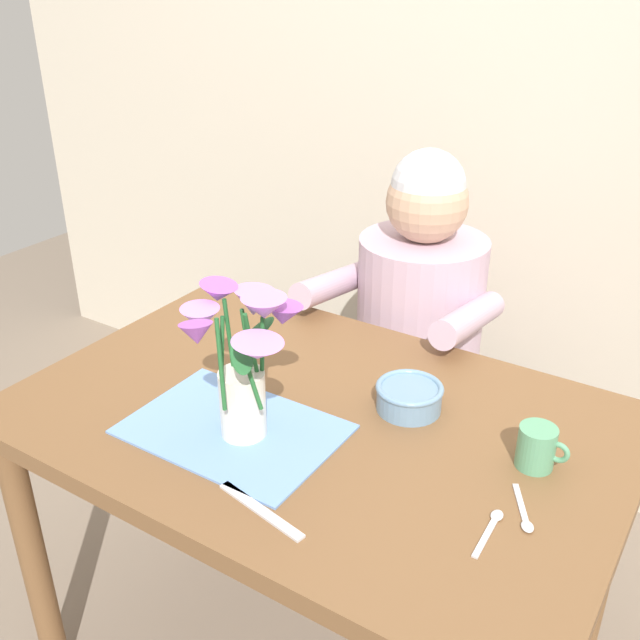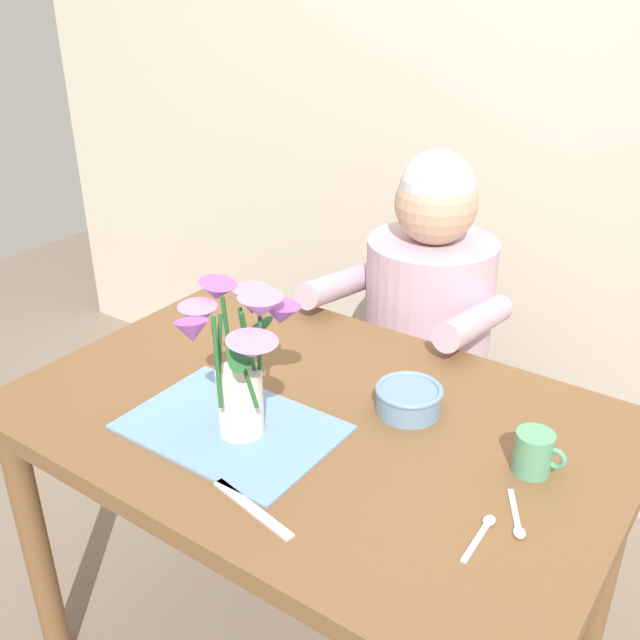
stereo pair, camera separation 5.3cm
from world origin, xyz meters
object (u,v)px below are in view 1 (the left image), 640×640
(seated_person, at_px, (416,354))
(ceramic_bowl, at_px, (409,396))
(dinner_knife, at_px, (261,510))
(flower_vase, at_px, (244,353))
(tea_cup, at_px, (537,447))

(seated_person, xyz_separation_m, ceramic_bowl, (0.22, -0.50, 0.21))
(dinner_knife, bearing_deg, flower_vase, 144.46)
(dinner_knife, bearing_deg, ceramic_bowl, 91.38)
(flower_vase, height_order, ceramic_bowl, flower_vase)
(ceramic_bowl, bearing_deg, tea_cup, -8.71)
(ceramic_bowl, height_order, tea_cup, tea_cup)
(seated_person, xyz_separation_m, flower_vase, (0.00, -0.75, 0.36))
(ceramic_bowl, relative_size, dinner_knife, 0.72)
(flower_vase, distance_m, tea_cup, 0.55)
(ceramic_bowl, relative_size, tea_cup, 1.46)
(seated_person, xyz_separation_m, tea_cup, (0.49, -0.55, 0.22))
(ceramic_bowl, bearing_deg, dinner_knife, -99.71)
(flower_vase, relative_size, tea_cup, 3.17)
(seated_person, distance_m, flower_vase, 0.83)
(ceramic_bowl, bearing_deg, seated_person, 113.19)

